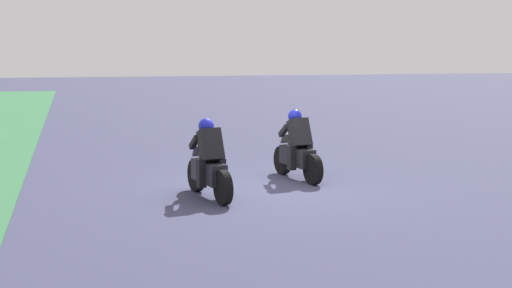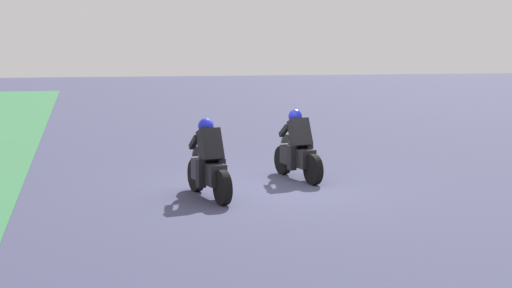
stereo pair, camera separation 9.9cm
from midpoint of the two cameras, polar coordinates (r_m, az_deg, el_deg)
The scene contains 3 objects.
ground_plane at distance 14.63m, azimuth 0.21°, elevation -3.55°, with size 120.00×120.00×0.00m, color #3C3D5B.
rider_lane_a at distance 15.61m, azimuth 3.10°, elevation -0.53°, with size 2.03×0.62×1.51m.
rider_lane_b at distance 13.67m, azimuth -3.93°, elevation -1.69°, with size 2.03×0.62×1.51m.
Camera 1 is at (-13.89, 3.63, 2.81)m, focal length 50.78 mm.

